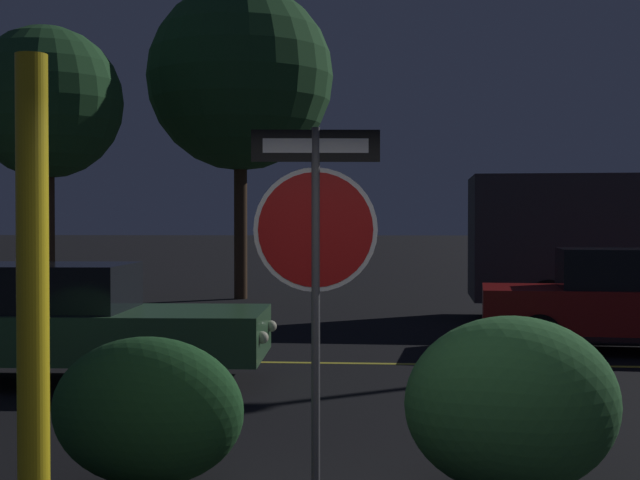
% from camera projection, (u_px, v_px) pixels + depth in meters
% --- Properties ---
extents(road_center_stripe, '(43.73, 0.12, 0.01)m').
position_uv_depth(road_center_stripe, '(394.00, 364.00, 11.70)').
color(road_center_stripe, gold).
rests_on(road_center_stripe, ground_plane).
extents(stop_sign, '(0.88, 0.11, 2.51)m').
position_uv_depth(stop_sign, '(316.00, 234.00, 6.12)').
color(stop_sign, '#4C4C51').
rests_on(stop_sign, ground_plane).
extents(yellow_pole_left, '(0.16, 0.16, 2.71)m').
position_uv_depth(yellow_pole_left, '(33.00, 320.00, 4.54)').
color(yellow_pole_left, yellow).
rests_on(yellow_pole_left, ground_plane).
extents(hedge_bush_2, '(1.37, 0.73, 1.05)m').
position_uv_depth(hedge_bush_2, '(147.00, 411.00, 6.26)').
color(hedge_bush_2, '#1E4C23').
rests_on(hedge_bush_2, ground_plane).
extents(hedge_bush_3, '(1.47, 0.95, 1.22)m').
position_uv_depth(hedge_bush_3, '(512.00, 405.00, 6.08)').
color(hedge_bush_3, '#2D6633').
rests_on(hedge_bush_3, ground_plane).
extents(passing_car_2, '(4.97, 2.02, 1.38)m').
position_uv_depth(passing_car_2, '(56.00, 323.00, 10.37)').
color(passing_car_2, '#335B38').
rests_on(passing_car_2, ground_plane).
extents(passing_car_3, '(4.27, 2.08, 1.48)m').
position_uv_depth(passing_car_3, '(624.00, 301.00, 12.83)').
color(passing_car_3, maroon).
rests_on(passing_car_3, ground_plane).
extents(tree_0, '(4.53, 4.53, 7.67)m').
position_uv_depth(tree_0, '(240.00, 78.00, 21.68)').
color(tree_0, '#422D1E').
rests_on(tree_0, ground_plane).
extents(tree_2, '(3.20, 3.20, 6.00)m').
position_uv_depth(tree_2, '(46.00, 104.00, 18.74)').
color(tree_2, '#422D1E').
rests_on(tree_2, ground_plane).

